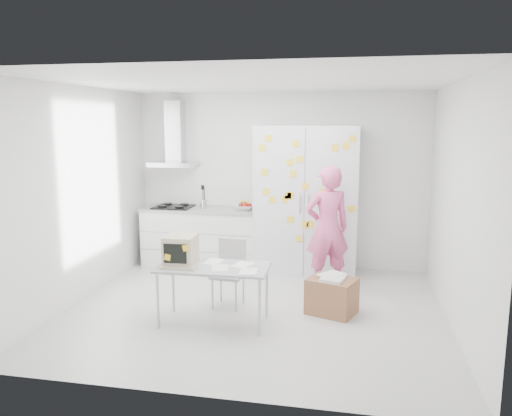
% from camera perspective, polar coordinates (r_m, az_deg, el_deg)
% --- Properties ---
extents(floor, '(4.50, 4.00, 0.02)m').
position_cam_1_polar(floor, '(6.20, -0.15, -11.60)').
color(floor, silver).
rests_on(floor, ground).
extents(walls, '(4.52, 4.01, 2.70)m').
position_cam_1_polar(walls, '(6.54, 1.09, 1.88)').
color(walls, white).
rests_on(walls, ground).
extents(ceiling, '(4.50, 4.00, 0.02)m').
position_cam_1_polar(ceiling, '(5.79, -0.16, 14.24)').
color(ceiling, white).
rests_on(ceiling, walls).
extents(counter_run, '(1.84, 0.63, 1.28)m').
position_cam_1_polar(counter_run, '(7.92, -6.26, -3.23)').
color(counter_run, white).
rests_on(counter_run, ground).
extents(range_hood, '(0.70, 0.48, 1.01)m').
position_cam_1_polar(range_hood, '(8.00, -9.28, 7.58)').
color(range_hood, silver).
rests_on(range_hood, walls).
extents(tall_cabinet, '(1.50, 0.68, 2.20)m').
position_cam_1_polar(tall_cabinet, '(7.45, 5.78, 0.87)').
color(tall_cabinet, silver).
rests_on(tall_cabinet, ground).
extents(person, '(0.72, 0.61, 1.68)m').
position_cam_1_polar(person, '(6.79, 8.15, -2.28)').
color(person, '#EB5B95').
rests_on(person, ground).
extents(desk, '(1.25, 0.65, 0.98)m').
position_cam_1_polar(desk, '(5.69, -7.29, -5.62)').
color(desk, '#9FA5A9').
rests_on(desk, ground).
extents(chair, '(0.40, 0.40, 0.82)m').
position_cam_1_polar(chair, '(6.22, -3.02, -6.90)').
color(chair, '#ACACAA').
rests_on(chair, ground).
extents(cardboard_box, '(0.65, 0.59, 0.47)m').
position_cam_1_polar(cardboard_box, '(6.08, 8.67, -9.85)').
color(cardboard_box, '#8D5D3D').
rests_on(cardboard_box, ground).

